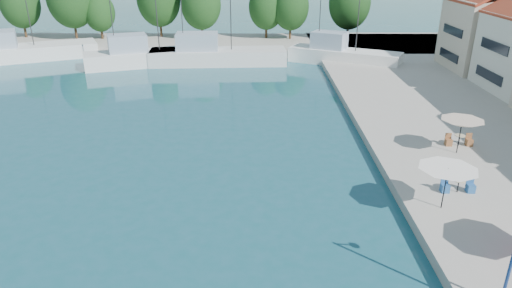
{
  "coord_description": "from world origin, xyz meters",
  "views": [
    {
      "loc": [
        -1.65,
        -0.09,
        12.77
      ],
      "look_at": [
        -1.82,
        26.0,
        1.77
      ],
      "focal_mm": 32.0,
      "sensor_mm": 36.0,
      "label": 1
    }
  ],
  "objects_px": {
    "trawler_03": "(215,55)",
    "umbrella_cream": "(462,123)",
    "trawler_02": "(145,57)",
    "umbrella_white": "(447,173)",
    "trawler_01": "(15,52)",
    "trawler_04": "(341,55)"
  },
  "relations": [
    {
      "from": "trawler_01",
      "to": "trawler_03",
      "type": "height_order",
      "value": "same"
    },
    {
      "from": "trawler_04",
      "to": "trawler_03",
      "type": "bearing_deg",
      "value": -152.93
    },
    {
      "from": "trawler_02",
      "to": "trawler_04",
      "type": "height_order",
      "value": "same"
    },
    {
      "from": "trawler_03",
      "to": "umbrella_cream",
      "type": "height_order",
      "value": "trawler_03"
    },
    {
      "from": "trawler_02",
      "to": "umbrella_white",
      "type": "xyz_separation_m",
      "value": [
        23.33,
        -34.57,
        1.53
      ]
    },
    {
      "from": "trawler_03",
      "to": "trawler_04",
      "type": "height_order",
      "value": "same"
    },
    {
      "from": "umbrella_white",
      "to": "trawler_01",
      "type": "bearing_deg",
      "value": 137.46
    },
    {
      "from": "trawler_02",
      "to": "umbrella_white",
      "type": "height_order",
      "value": "trawler_02"
    },
    {
      "from": "trawler_04",
      "to": "umbrella_white",
      "type": "relative_size",
      "value": 4.6
    },
    {
      "from": "umbrella_cream",
      "to": "trawler_02",
      "type": "bearing_deg",
      "value": 134.32
    },
    {
      "from": "trawler_03",
      "to": "umbrella_white",
      "type": "distance_m",
      "value": 38.35
    },
    {
      "from": "umbrella_cream",
      "to": "trawler_03",
      "type": "bearing_deg",
      "value": 123.12
    },
    {
      "from": "trawler_04",
      "to": "trawler_02",
      "type": "bearing_deg",
      "value": -151.28
    },
    {
      "from": "trawler_02",
      "to": "umbrella_cream",
      "type": "distance_m",
      "value": 38.56
    },
    {
      "from": "trawler_01",
      "to": "trawler_04",
      "type": "height_order",
      "value": "same"
    },
    {
      "from": "trawler_03",
      "to": "umbrella_cream",
      "type": "xyz_separation_m",
      "value": [
        18.47,
        -28.3,
        1.59
      ]
    },
    {
      "from": "trawler_04",
      "to": "umbrella_white",
      "type": "xyz_separation_m",
      "value": [
        -0.7,
        -35.4,
        1.53
      ]
    },
    {
      "from": "trawler_02",
      "to": "umbrella_white",
      "type": "bearing_deg",
      "value": -76.1
    },
    {
      "from": "trawler_02",
      "to": "trawler_03",
      "type": "relative_size",
      "value": 0.9
    },
    {
      "from": "trawler_03",
      "to": "trawler_04",
      "type": "bearing_deg",
      "value": -3.2
    },
    {
      "from": "trawler_02",
      "to": "trawler_01",
      "type": "bearing_deg",
      "value": 151.42
    },
    {
      "from": "trawler_02",
      "to": "trawler_03",
      "type": "bearing_deg",
      "value": -15.1
    }
  ]
}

